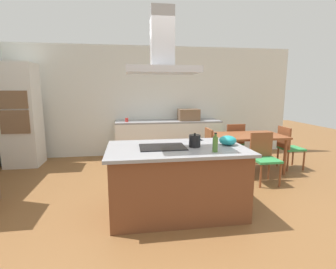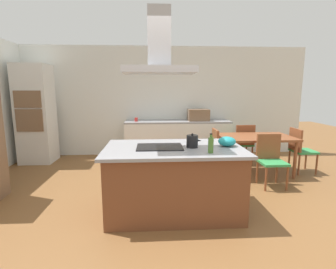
{
  "view_description": "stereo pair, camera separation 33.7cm",
  "coord_description": "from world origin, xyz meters",
  "px_view_note": "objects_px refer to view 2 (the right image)",
  "views": [
    {
      "loc": [
        -0.62,
        -3.26,
        1.65
      ],
      "look_at": [
        -0.05,
        0.4,
        1.0
      ],
      "focal_mm": 27.38,
      "sensor_mm": 36.0,
      "label": 1
    },
    {
      "loc": [
        -0.28,
        -3.29,
        1.65
      ],
      "look_at": [
        -0.05,
        0.4,
        1.0
      ],
      "focal_mm": 27.38,
      "sensor_mm": 36.0,
      "label": 2
    }
  ],
  "objects_px": {
    "coffee_mug_red": "(136,120)",
    "wall_oven_stack": "(36,114)",
    "chair_at_right_end": "(300,147)",
    "chair_facing_back_wall": "(243,141)",
    "tea_kettle": "(192,141)",
    "olive_oil_bottle": "(211,145)",
    "dining_table": "(256,140)",
    "chair_at_left_end": "(210,149)",
    "countertop_microwave": "(198,115)",
    "mixing_bowl": "(227,141)",
    "range_hood": "(159,53)",
    "chair_facing_island": "(270,157)",
    "cooktop": "(160,147)"
  },
  "relations": [
    {
      "from": "coffee_mug_red",
      "to": "wall_oven_stack",
      "type": "height_order",
      "value": "wall_oven_stack"
    },
    {
      "from": "chair_at_right_end",
      "to": "chair_facing_back_wall",
      "type": "bearing_deg",
      "value": 143.99
    },
    {
      "from": "tea_kettle",
      "to": "chair_at_right_end",
      "type": "bearing_deg",
      "value": 32.82
    },
    {
      "from": "olive_oil_bottle",
      "to": "dining_table",
      "type": "distance_m",
      "value": 2.32
    },
    {
      "from": "chair_at_left_end",
      "to": "coffee_mug_red",
      "type": "bearing_deg",
      "value": 139.23
    },
    {
      "from": "countertop_microwave",
      "to": "mixing_bowl",
      "type": "bearing_deg",
      "value": -92.54
    },
    {
      "from": "olive_oil_bottle",
      "to": "range_hood",
      "type": "bearing_deg",
      "value": 150.83
    },
    {
      "from": "countertop_microwave",
      "to": "chair_facing_island",
      "type": "height_order",
      "value": "countertop_microwave"
    },
    {
      "from": "chair_facing_back_wall",
      "to": "coffee_mug_red",
      "type": "bearing_deg",
      "value": 165.47
    },
    {
      "from": "tea_kettle",
      "to": "chair_facing_island",
      "type": "xyz_separation_m",
      "value": [
        1.51,
        0.9,
        -0.47
      ]
    },
    {
      "from": "olive_oil_bottle",
      "to": "chair_facing_back_wall",
      "type": "distance_m",
      "value": 2.9
    },
    {
      "from": "dining_table",
      "to": "chair_facing_back_wall",
      "type": "height_order",
      "value": "chair_facing_back_wall"
    },
    {
      "from": "tea_kettle",
      "to": "mixing_bowl",
      "type": "xyz_separation_m",
      "value": [
        0.48,
        0.05,
        -0.02
      ]
    },
    {
      "from": "olive_oil_bottle",
      "to": "chair_facing_island",
      "type": "height_order",
      "value": "olive_oil_bottle"
    },
    {
      "from": "coffee_mug_red",
      "to": "chair_at_left_end",
      "type": "relative_size",
      "value": 0.1
    },
    {
      "from": "chair_facing_island",
      "to": "chair_facing_back_wall",
      "type": "distance_m",
      "value": 1.33
    },
    {
      "from": "dining_table",
      "to": "chair_at_left_end",
      "type": "bearing_deg",
      "value": -180.0
    },
    {
      "from": "dining_table",
      "to": "chair_at_right_end",
      "type": "height_order",
      "value": "chair_at_right_end"
    },
    {
      "from": "olive_oil_bottle",
      "to": "range_hood",
      "type": "height_order",
      "value": "range_hood"
    },
    {
      "from": "chair_facing_island",
      "to": "chair_at_right_end",
      "type": "relative_size",
      "value": 1.0
    },
    {
      "from": "olive_oil_bottle",
      "to": "mixing_bowl",
      "type": "bearing_deg",
      "value": 49.63
    },
    {
      "from": "tea_kettle",
      "to": "countertop_microwave",
      "type": "xyz_separation_m",
      "value": [
        0.61,
        2.91,
        0.06
      ]
    },
    {
      "from": "cooktop",
      "to": "wall_oven_stack",
      "type": "bearing_deg",
      "value": 135.72
    },
    {
      "from": "cooktop",
      "to": "coffee_mug_red",
      "type": "relative_size",
      "value": 6.67
    },
    {
      "from": "olive_oil_bottle",
      "to": "coffee_mug_red",
      "type": "xyz_separation_m",
      "value": [
        -1.08,
        3.16,
        -0.06
      ]
    },
    {
      "from": "mixing_bowl",
      "to": "dining_table",
      "type": "relative_size",
      "value": 0.17
    },
    {
      "from": "tea_kettle",
      "to": "mixing_bowl",
      "type": "bearing_deg",
      "value": 6.27
    },
    {
      "from": "olive_oil_bottle",
      "to": "cooktop",
      "type": "bearing_deg",
      "value": 150.83
    },
    {
      "from": "olive_oil_bottle",
      "to": "range_hood",
      "type": "distance_m",
      "value": 1.3
    },
    {
      "from": "tea_kettle",
      "to": "olive_oil_bottle",
      "type": "bearing_deg",
      "value": -60.05
    },
    {
      "from": "coffee_mug_red",
      "to": "chair_at_right_end",
      "type": "relative_size",
      "value": 0.1
    },
    {
      "from": "wall_oven_stack",
      "to": "cooktop",
      "type": "bearing_deg",
      "value": -44.28
    },
    {
      "from": "cooktop",
      "to": "range_hood",
      "type": "distance_m",
      "value": 1.2
    },
    {
      "from": "countertop_microwave",
      "to": "coffee_mug_red",
      "type": "xyz_separation_m",
      "value": [
        -1.51,
        -0.06,
        -0.09
      ]
    },
    {
      "from": "chair_at_left_end",
      "to": "range_hood",
      "type": "bearing_deg",
      "value": -123.71
    },
    {
      "from": "dining_table",
      "to": "coffee_mug_red",
      "type": "bearing_deg",
      "value": 151.85
    },
    {
      "from": "countertop_microwave",
      "to": "dining_table",
      "type": "distance_m",
      "value": 1.67
    },
    {
      "from": "coffee_mug_red",
      "to": "dining_table",
      "type": "relative_size",
      "value": 0.06
    },
    {
      "from": "coffee_mug_red",
      "to": "chair_at_right_end",
      "type": "height_order",
      "value": "coffee_mug_red"
    },
    {
      "from": "dining_table",
      "to": "chair_facing_back_wall",
      "type": "xyz_separation_m",
      "value": [
        0.0,
        0.67,
        -0.16
      ]
    },
    {
      "from": "tea_kettle",
      "to": "mixing_bowl",
      "type": "relative_size",
      "value": 0.87
    },
    {
      "from": "mixing_bowl",
      "to": "coffee_mug_red",
      "type": "relative_size",
      "value": 2.61
    },
    {
      "from": "coffee_mug_red",
      "to": "cooktop",
      "type": "bearing_deg",
      "value": -80.45
    },
    {
      "from": "tea_kettle",
      "to": "dining_table",
      "type": "height_order",
      "value": "tea_kettle"
    },
    {
      "from": "tea_kettle",
      "to": "chair_facing_back_wall",
      "type": "relative_size",
      "value": 0.23
    },
    {
      "from": "chair_facing_back_wall",
      "to": "cooktop",
      "type": "bearing_deg",
      "value": -131.41
    },
    {
      "from": "countertop_microwave",
      "to": "dining_table",
      "type": "height_order",
      "value": "countertop_microwave"
    },
    {
      "from": "dining_table",
      "to": "chair_facing_island",
      "type": "bearing_deg",
      "value": -90.0
    },
    {
      "from": "chair_at_right_end",
      "to": "range_hood",
      "type": "height_order",
      "value": "range_hood"
    },
    {
      "from": "tea_kettle",
      "to": "wall_oven_stack",
      "type": "distance_m",
      "value": 4.13
    }
  ]
}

